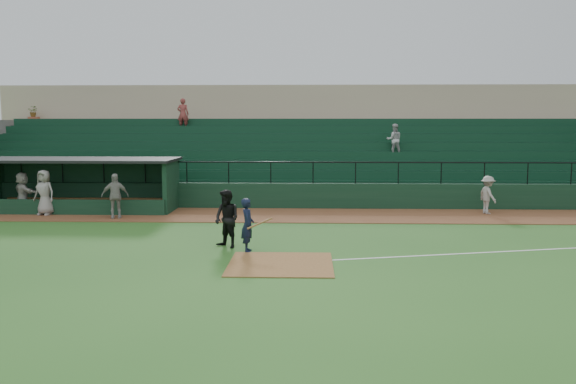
{
  "coord_description": "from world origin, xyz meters",
  "views": [
    {
      "loc": [
        0.81,
        -17.8,
        4.11
      ],
      "look_at": [
        0.0,
        5.0,
        1.4
      ],
      "focal_mm": 37.15,
      "sensor_mm": 36.0,
      "label": 1
    }
  ],
  "objects": [
    {
      "name": "home_plate_dirt",
      "position": [
        0.0,
        -1.0,
        0.01
      ],
      "size": [
        3.0,
        3.0,
        0.03
      ],
      "primitive_type": "cube",
      "color": "brown",
      "rests_on": "ground"
    },
    {
      "name": "dugout_player_b",
      "position": [
        -10.76,
        7.64,
        1.02
      ],
      "size": [
        1.09,
        0.84,
        1.98
      ],
      "primitive_type": "imported",
      "rotation": [
        0.0,
        0.0,
        -0.24
      ],
      "color": "gray",
      "rests_on": "warning_track"
    },
    {
      "name": "foul_line",
      "position": [
        8.0,
        1.2,
        0.01
      ],
      "size": [
        17.49,
        4.44,
        0.01
      ],
      "primitive_type": "cube",
      "rotation": [
        0.0,
        0.0,
        0.24
      ],
      "color": "white",
      "rests_on": "ground"
    },
    {
      "name": "runner",
      "position": [
        8.74,
        8.67,
        0.87
      ],
      "size": [
        0.91,
        1.22,
        1.69
      ],
      "primitive_type": "imported",
      "rotation": [
        0.0,
        0.0,
        1.86
      ],
      "color": "#9D9893",
      "rests_on": "warning_track"
    },
    {
      "name": "stadium_structure",
      "position": [
        -0.0,
        16.46,
        2.3
      ],
      "size": [
        38.0,
        13.08,
        6.4
      ],
      "color": "#10301E",
      "rests_on": "ground"
    },
    {
      "name": "dugout_player_a",
      "position": [
        -7.41,
        6.91,
        0.98
      ],
      "size": [
        1.21,
        0.82,
        1.9
      ],
      "primitive_type": "imported",
      "rotation": [
        0.0,
        0.0,
        0.35
      ],
      "color": "gray",
      "rests_on": "warning_track"
    },
    {
      "name": "ground",
      "position": [
        0.0,
        0.0,
        0.0
      ],
      "size": [
        90.0,
        90.0,
        0.0
      ],
      "primitive_type": "plane",
      "color": "#27581C",
      "rests_on": "ground"
    },
    {
      "name": "umpire",
      "position": [
        -1.86,
        1.29,
        0.95
      ],
      "size": [
        1.17,
        1.14,
        1.9
      ],
      "primitive_type": "imported",
      "rotation": [
        0.0,
        0.0,
        -0.67
      ],
      "color": "black",
      "rests_on": "ground"
    },
    {
      "name": "warning_track",
      "position": [
        0.0,
        8.0,
        0.01
      ],
      "size": [
        40.0,
        4.0,
        0.03
      ],
      "primitive_type": "cube",
      "color": "brown",
      "rests_on": "ground"
    },
    {
      "name": "dugout_player_c",
      "position": [
        -11.97,
        8.15,
        0.95
      ],
      "size": [
        1.66,
        1.51,
        1.84
      ],
      "primitive_type": "imported",
      "rotation": [
        0.0,
        0.0,
        2.44
      ],
      "color": "#ACA7A1",
      "rests_on": "warning_track"
    },
    {
      "name": "dugout",
      "position": [
        -9.75,
        9.56,
        1.33
      ],
      "size": [
        8.9,
        3.2,
        2.42
      ],
      "color": "#10301E",
      "rests_on": "ground"
    },
    {
      "name": "batter_at_plate",
      "position": [
        -1.12,
        0.66,
        0.86
      ],
      "size": [
        1.03,
        0.7,
        1.71
      ],
      "color": "black",
      "rests_on": "ground"
    }
  ]
}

